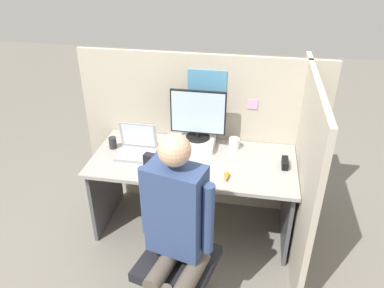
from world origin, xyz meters
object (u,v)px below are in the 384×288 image
object	(u,v)px
monitor	(198,115)
laptop	(137,148)
carrot_toy	(226,178)
office_chair	(177,239)
coffee_mug	(234,143)
stapler	(285,163)
paper_box	(198,142)
pen_cup	(113,143)
person	(177,228)

from	to	relation	value
monitor	laptop	world-z (taller)	monitor
carrot_toy	monitor	bearing A→B (deg)	122.17
office_chair	coffee_mug	distance (m)	1.03
stapler	carrot_toy	size ratio (longest dim) A/B	1.19
paper_box	coffee_mug	distance (m)	0.30
monitor	pen_cup	distance (m)	0.76
pen_cup	laptop	bearing A→B (deg)	-13.36
paper_box	carrot_toy	xyz separation A→B (m)	(0.29, -0.45, -0.02)
paper_box	office_chair	xyz separation A→B (m)	(0.01, -0.93, -0.22)
paper_box	person	size ratio (longest dim) A/B	0.21
laptop	office_chair	bearing A→B (deg)	-56.04
paper_box	person	bearing A→B (deg)	-87.23
carrot_toy	stapler	bearing A→B (deg)	31.73
paper_box	laptop	distance (m)	0.52
paper_box	coffee_mug	bearing A→B (deg)	4.87
office_chair	laptop	bearing A→B (deg)	123.96
monitor	stapler	distance (m)	0.79
stapler	office_chair	distance (m)	1.05
coffee_mug	carrot_toy	bearing A→B (deg)	-92.01
carrot_toy	coffee_mug	distance (m)	0.48
laptop	pen_cup	bearing A→B (deg)	166.64
monitor	pen_cup	bearing A→B (deg)	-167.49
person	pen_cup	bearing A→B (deg)	128.70
pen_cup	person	bearing A→B (deg)	-51.30
person	stapler	bearing A→B (deg)	54.00
laptop	stapler	size ratio (longest dim) A/B	2.25
stapler	pen_cup	world-z (taller)	pen_cup
stapler	office_chair	xyz separation A→B (m)	(-0.70, -0.75, -0.21)
stapler	coffee_mug	world-z (taller)	coffee_mug
laptop	person	distance (m)	1.04
stapler	coffee_mug	bearing A→B (deg)	152.81
carrot_toy	person	bearing A→B (deg)	-109.82
person	laptop	bearing A→B (deg)	120.71
monitor	office_chair	distance (m)	1.05
monitor	coffee_mug	distance (m)	0.39
stapler	carrot_toy	distance (m)	0.51
paper_box	person	world-z (taller)	person
laptop	person	xyz separation A→B (m)	(0.53, -0.89, 0.02)
paper_box	stapler	distance (m)	0.74
monitor	pen_cup	xyz separation A→B (m)	(-0.70, -0.16, -0.24)
coffee_mug	laptop	bearing A→B (deg)	-163.32
paper_box	office_chair	bearing A→B (deg)	-89.16
person	coffee_mug	size ratio (longest dim) A/B	15.18
laptop	person	size ratio (longest dim) A/B	0.22
monitor	carrot_toy	xyz separation A→B (m)	(0.29, -0.45, -0.27)
pen_cup	office_chair	bearing A→B (deg)	-47.43
coffee_mug	office_chair	bearing A→B (deg)	-106.75
stapler	monitor	bearing A→B (deg)	165.20
stapler	person	distance (m)	1.13
paper_box	pen_cup	bearing A→B (deg)	-167.71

